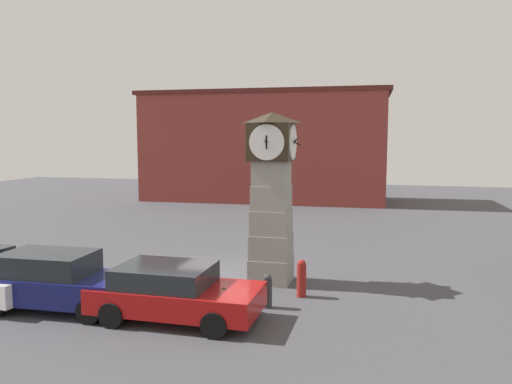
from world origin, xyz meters
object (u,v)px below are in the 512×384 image
object	(u,v)px
bollard_far_row	(224,305)
car_by_building	(174,292)
bollard_mid_row	(267,291)
bollard_near_tower	(301,278)
clock_tower	(272,195)
car_near_tower	(56,281)

from	to	relation	value
bollard_far_row	car_by_building	bearing A→B (deg)	-178.16
bollard_mid_row	bollard_near_tower	bearing A→B (deg)	57.61
bollard_far_row	car_by_building	world-z (taller)	car_by_building
clock_tower	car_near_tower	size ratio (longest dim) A/B	1.23
clock_tower	bollard_mid_row	distance (m)	3.47
bollard_mid_row	car_by_building	bearing A→B (deg)	-145.37
clock_tower	bollard_far_row	distance (m)	4.59
car_by_building	bollard_far_row	bearing A→B (deg)	1.84
clock_tower	car_near_tower	world-z (taller)	clock_tower
clock_tower	bollard_near_tower	bearing A→B (deg)	-47.21
bollard_near_tower	clock_tower	bearing A→B (deg)	132.79
clock_tower	car_by_building	distance (m)	4.79
bollard_mid_row	car_by_building	distance (m)	2.60
bollard_far_row	car_near_tower	distance (m)	4.77
bollard_far_row	car_near_tower	size ratio (longest dim) A/B	0.21
bollard_near_tower	car_near_tower	size ratio (longest dim) A/B	0.25
bollard_mid_row	clock_tower	bearing A→B (deg)	100.55
clock_tower	car_by_building	xyz separation A→B (m)	(-1.67, -3.96, -2.11)
bollard_mid_row	bollard_far_row	world-z (taller)	bollard_mid_row
car_near_tower	car_by_building	size ratio (longest dim) A/B	1.03
clock_tower	bollard_near_tower	size ratio (longest dim) A/B	4.91
bollard_mid_row	car_by_building	size ratio (longest dim) A/B	0.22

